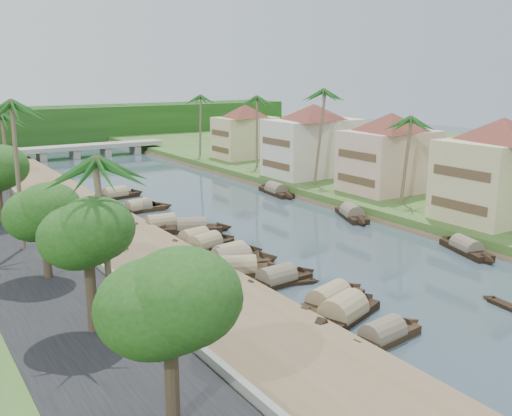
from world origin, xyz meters
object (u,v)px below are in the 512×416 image
person_near (228,293)px  sampan_0 (383,336)px  bridge (90,148)px  sampan_1 (343,313)px  building_near (500,168)px

person_near → sampan_0: bearing=-82.5°
bridge → person_near: size_ratio=16.08×
bridge → person_near: 79.37m
sampan_0 → sampan_1: bearing=80.8°
building_near → person_near: building_near is taller
building_near → person_near: (-34.08, -3.92, -4.71)m
sampan_1 → person_near: person_near is taller
sampan_1 → person_near: size_ratio=5.12×
building_near → sampan_0: building_near is taller
person_near → building_near: bearing=-22.0°
sampan_1 → person_near: (-6.09, 4.40, 1.25)m
sampan_0 → person_near: bearing=119.6°
sampan_0 → person_near: person_near is taller
sampan_0 → bridge: bearing=77.4°
sampan_0 → person_near: size_ratio=4.45×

